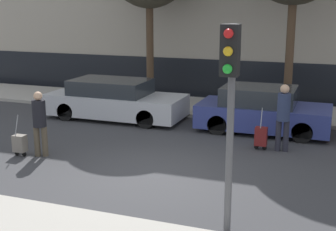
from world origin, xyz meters
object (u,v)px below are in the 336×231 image
(traffic_light, at_px, (230,89))
(pedestrian_left, at_px, (39,120))
(parked_car_0, at_px, (115,100))
(trolley_right, at_px, (261,136))
(pedestrian_right, at_px, (283,113))
(trolley_left, at_px, (20,143))
(parked_car_1, at_px, (262,111))

(traffic_light, bearing_deg, pedestrian_left, 155.14)
(parked_car_0, bearing_deg, trolley_right, -19.22)
(pedestrian_left, height_order, pedestrian_right, pedestrian_right)
(trolley_right, bearing_deg, pedestrian_right, 7.30)
(pedestrian_right, height_order, traffic_light, traffic_light)
(parked_car_0, relative_size, trolley_right, 4.05)
(trolley_left, bearing_deg, pedestrian_right, 23.65)
(pedestrian_left, xyz_separation_m, traffic_light, (5.46, -2.53, 1.57))
(pedestrian_right, bearing_deg, parked_car_0, 155.85)
(parked_car_0, distance_m, parked_car_1, 5.00)
(parked_car_0, bearing_deg, pedestrian_right, -16.91)
(trolley_right, distance_m, traffic_light, 5.49)
(pedestrian_right, relative_size, trolley_right, 1.56)
(parked_car_0, height_order, traffic_light, traffic_light)
(parked_car_1, relative_size, pedestrian_left, 2.34)
(parked_car_0, distance_m, trolley_left, 4.57)
(trolley_right, bearing_deg, traffic_light, -87.40)
(trolley_left, xyz_separation_m, traffic_light, (5.98, -2.35, 2.20))
(parked_car_0, relative_size, pedestrian_right, 2.60)
(trolley_left, bearing_deg, parked_car_1, 39.87)
(traffic_light, bearing_deg, parked_car_1, 94.21)
(parked_car_0, bearing_deg, trolley_left, -95.94)
(pedestrian_right, relative_size, traffic_light, 0.51)
(pedestrian_right, bearing_deg, parked_car_1, 107.27)
(parked_car_0, xyz_separation_m, parked_car_1, (5.00, 0.04, 0.01))
(parked_car_0, relative_size, traffic_light, 1.32)
(parked_car_0, height_order, trolley_left, parked_car_0)
(pedestrian_left, relative_size, trolley_left, 1.55)
(parked_car_1, distance_m, pedestrian_right, 2.03)
(parked_car_0, bearing_deg, pedestrian_left, -89.39)
(pedestrian_left, xyz_separation_m, pedestrian_right, (5.78, 2.57, 0.07))
(parked_car_1, relative_size, traffic_light, 1.12)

